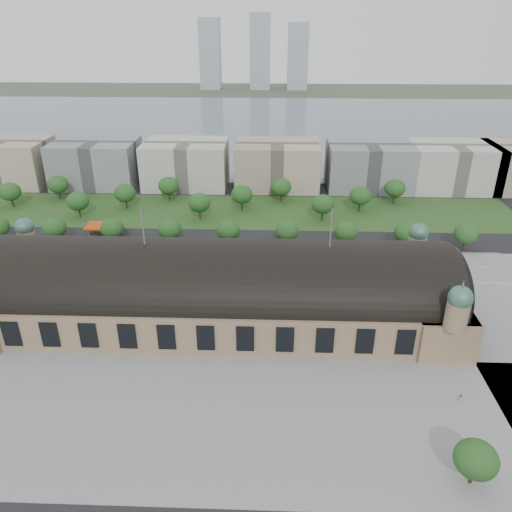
{
  "coord_description": "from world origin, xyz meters",
  "views": [
    {
      "loc": [
        18.05,
        -133.51,
        88.51
      ],
      "look_at": [
        12.67,
        16.42,
        14.0
      ],
      "focal_mm": 35.0,
      "sensor_mm": 36.0,
      "label": 1
    }
  ],
  "objects_px": {
    "traffic_car_1": "(27,256)",
    "parked_car_4": "(118,281)",
    "traffic_car_6": "(401,264)",
    "parked_car_3": "(87,279)",
    "bus_east": "(329,275)",
    "parked_car_0": "(14,280)",
    "traffic_car_2": "(57,265)",
    "petrol_station": "(108,227)",
    "traffic_car_4": "(223,262)",
    "parked_car_5": "(115,277)",
    "bus_mid": "(257,272)",
    "parked_car_6": "(129,276)",
    "bus_west": "(158,270)",
    "parked_car_1": "(75,277)",
    "pedestrian_0": "(460,398)",
    "traffic_car_5": "(325,258)",
    "parked_car_2": "(72,275)"
  },
  "relations": [
    {
      "from": "traffic_car_1",
      "to": "parked_car_4",
      "type": "relative_size",
      "value": 0.97
    },
    {
      "from": "traffic_car_6",
      "to": "parked_car_3",
      "type": "xyz_separation_m",
      "value": [
        -116.7,
        -16.07,
        -0.02
      ]
    },
    {
      "from": "bus_east",
      "to": "parked_car_3",
      "type": "bearing_deg",
      "value": 94.74
    },
    {
      "from": "parked_car_0",
      "to": "bus_east",
      "type": "bearing_deg",
      "value": 57.84
    },
    {
      "from": "traffic_car_2",
      "to": "traffic_car_1",
      "type": "bearing_deg",
      "value": -118.51
    },
    {
      "from": "petrol_station",
      "to": "traffic_car_4",
      "type": "xyz_separation_m",
      "value": [
        53.1,
        -27.96,
        -2.18
      ]
    },
    {
      "from": "parked_car_5",
      "to": "bus_mid",
      "type": "height_order",
      "value": "bus_mid"
    },
    {
      "from": "traffic_car_6",
      "to": "traffic_car_1",
      "type": "bearing_deg",
      "value": -85.04
    },
    {
      "from": "traffic_car_6",
      "to": "parked_car_6",
      "type": "bearing_deg",
      "value": -76.86
    },
    {
      "from": "traffic_car_2",
      "to": "bus_west",
      "type": "distance_m",
      "value": 40.03
    },
    {
      "from": "petrol_station",
      "to": "parked_car_1",
      "type": "distance_m",
      "value": 42.25
    },
    {
      "from": "parked_car_3",
      "to": "parked_car_6",
      "type": "bearing_deg",
      "value": 69.78
    },
    {
      "from": "traffic_car_6",
      "to": "parked_car_6",
      "type": "relative_size",
      "value": 1.14
    },
    {
      "from": "petrol_station",
      "to": "pedestrian_0",
      "type": "height_order",
      "value": "petrol_station"
    },
    {
      "from": "parked_car_5",
      "to": "bus_east",
      "type": "bearing_deg",
      "value": 55.6
    },
    {
      "from": "petrol_station",
      "to": "traffic_car_4",
      "type": "relative_size",
      "value": 3.11
    },
    {
      "from": "traffic_car_4",
      "to": "parked_car_4",
      "type": "bearing_deg",
      "value": -61.14
    },
    {
      "from": "traffic_car_6",
      "to": "pedestrian_0",
      "type": "relative_size",
      "value": 2.7
    },
    {
      "from": "parked_car_4",
      "to": "parked_car_6",
      "type": "relative_size",
      "value": 1.05
    },
    {
      "from": "petrol_station",
      "to": "bus_east",
      "type": "bearing_deg",
      "value": -22.4
    },
    {
      "from": "traffic_car_6",
      "to": "parked_car_6",
      "type": "distance_m",
      "value": 102.92
    },
    {
      "from": "traffic_car_2",
      "to": "parked_car_0",
      "type": "bearing_deg",
      "value": -46.02
    },
    {
      "from": "traffic_car_5",
      "to": "parked_car_3",
      "type": "height_order",
      "value": "traffic_car_5"
    },
    {
      "from": "parked_car_1",
      "to": "traffic_car_4",
      "type": "bearing_deg",
      "value": 70.0
    },
    {
      "from": "traffic_car_4",
      "to": "bus_west",
      "type": "relative_size",
      "value": 0.34
    },
    {
      "from": "parked_car_5",
      "to": "bus_west",
      "type": "height_order",
      "value": "bus_west"
    },
    {
      "from": "parked_car_6",
      "to": "bus_west",
      "type": "bearing_deg",
      "value": 68.49
    },
    {
      "from": "traffic_car_5",
      "to": "bus_mid",
      "type": "bearing_deg",
      "value": 112.7
    },
    {
      "from": "bus_west",
      "to": "bus_mid",
      "type": "distance_m",
      "value": 36.93
    },
    {
      "from": "parked_car_4",
      "to": "pedestrian_0",
      "type": "distance_m",
      "value": 117.52
    },
    {
      "from": "parked_car_2",
      "to": "parked_car_6",
      "type": "bearing_deg",
      "value": 67.88
    },
    {
      "from": "parked_car_1",
      "to": "bus_mid",
      "type": "relative_size",
      "value": 0.43
    },
    {
      "from": "traffic_car_2",
      "to": "parked_car_5",
      "type": "relative_size",
      "value": 0.99
    },
    {
      "from": "traffic_car_5",
      "to": "parked_car_3",
      "type": "relative_size",
      "value": 1.13
    },
    {
      "from": "bus_east",
      "to": "parked_car_2",
      "type": "bearing_deg",
      "value": 93.1
    },
    {
      "from": "bus_mid",
      "to": "traffic_car_5",
      "type": "bearing_deg",
      "value": -58.16
    },
    {
      "from": "traffic_car_1",
      "to": "parked_car_6",
      "type": "distance_m",
      "value": 47.23
    },
    {
      "from": "bus_mid",
      "to": "pedestrian_0",
      "type": "bearing_deg",
      "value": -136.65
    },
    {
      "from": "traffic_car_5",
      "to": "parked_car_4",
      "type": "xyz_separation_m",
      "value": [
        -76.04,
        -21.24,
        0.02
      ]
    },
    {
      "from": "parked_car_3",
      "to": "bus_west",
      "type": "relative_size",
      "value": 0.31
    },
    {
      "from": "traffic_car_4",
      "to": "parked_car_4",
      "type": "distance_m",
      "value": 39.78
    },
    {
      "from": "parked_car_5",
      "to": "petrol_station",
      "type": "bearing_deg",
      "value": 163.09
    },
    {
      "from": "petrol_station",
      "to": "traffic_car_1",
      "type": "distance_m",
      "value": 35.79
    },
    {
      "from": "parked_car_1",
      "to": "parked_car_3",
      "type": "bearing_deg",
      "value": 48.82
    },
    {
      "from": "traffic_car_5",
      "to": "parked_car_1",
      "type": "xyz_separation_m",
      "value": [
        -92.68,
        -19.15,
        0.03
      ]
    },
    {
      "from": "petrol_station",
      "to": "parked_car_0",
      "type": "relative_size",
      "value": 3.57
    },
    {
      "from": "parked_car_3",
      "to": "petrol_station",
      "type": "bearing_deg",
      "value": 156.89
    },
    {
      "from": "traffic_car_1",
      "to": "traffic_car_5",
      "type": "xyz_separation_m",
      "value": [
        118.16,
        2.17,
        0.0
      ]
    },
    {
      "from": "traffic_car_1",
      "to": "bus_mid",
      "type": "distance_m",
      "value": 92.65
    },
    {
      "from": "traffic_car_5",
      "to": "parked_car_5",
      "type": "xyz_separation_m",
      "value": [
        -78.23,
        -18.09,
        0.01
      ]
    }
  ]
}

